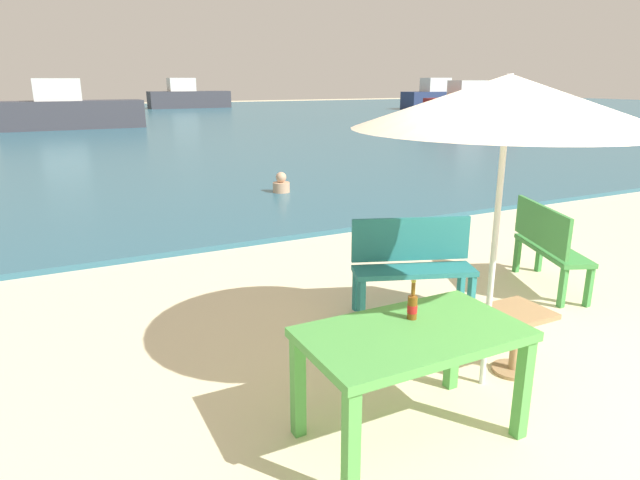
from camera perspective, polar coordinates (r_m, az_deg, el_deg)
name	(u,v)px	position (r m, az deg, el deg)	size (l,w,h in m)	color
ground_plane	(599,418)	(4.45, 27.03, -16.18)	(120.00, 120.00, 0.00)	beige
sea_water	(102,123)	(32.30, -21.74, 11.19)	(120.00, 50.00, 0.08)	#2D6075
picnic_table_green	(412,346)	(3.57, 9.56, -10.78)	(1.40, 0.80, 0.76)	#4C9E47
beer_bottle_amber	(412,305)	(3.64, 9.58, -6.70)	(0.07, 0.07, 0.26)	brown
patio_umbrella	(508,102)	(3.98, 18.93, 13.39)	(2.10, 2.10, 2.30)	silver
side_table_wood	(516,332)	(4.65, 19.72, -8.94)	(0.44, 0.44, 0.54)	#9E7A51
bench_teal_center	(413,260)	(5.53, 9.59, -2.05)	(1.25, 0.76, 0.95)	#237275
bench_green_left	(547,242)	(6.56, 22.55, -0.18)	(0.79, 1.25, 0.95)	#3D8C42
swimmer_person	(281,184)	(11.15, -4.05, 5.78)	(0.34, 0.34, 0.41)	tan
boat_tanker	(188,97)	(47.50, -13.52, 14.22)	(6.50, 1.77, 2.37)	#38383F
boat_fishing_trawler	(472,106)	(33.54, 15.53, 13.30)	(5.98, 1.63, 2.17)	maroon
boat_sailboat	(71,111)	(28.64, -24.48, 12.11)	(6.23, 1.70, 2.27)	#38383F
boat_ferry	(440,98)	(45.80, 12.34, 14.24)	(6.51, 1.78, 2.37)	navy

